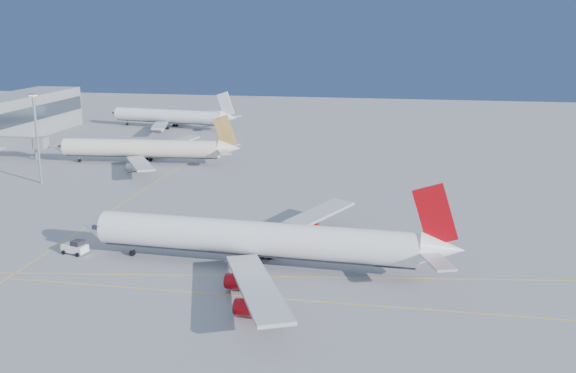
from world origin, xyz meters
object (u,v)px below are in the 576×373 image
at_px(light_mast, 36,131).
at_px(airliner_etihad, 145,149).
at_px(airliner_virgin, 262,240).
at_px(airliner_third, 171,116).
at_px(pushback_tug, 75,247).

bearing_deg(light_mast, airliner_etihad, 56.40).
bearing_deg(light_mast, airliner_virgin, -34.55).
height_order(airliner_etihad, light_mast, light_mast).
bearing_deg(airliner_third, pushback_tug, -68.29).
bearing_deg(light_mast, airliner_third, 88.38).
bearing_deg(airliner_third, airliner_virgin, -55.60).
relative_size(airliner_virgin, pushback_tug, 13.61).
bearing_deg(airliner_etihad, pushback_tug, -81.46).
xyz_separation_m(pushback_tug, light_mast, (-34.39, 46.98, 12.54)).
height_order(pushback_tug, light_mast, light_mast).
height_order(airliner_etihad, pushback_tug, airliner_etihad).
relative_size(airliner_third, light_mast, 2.42).
bearing_deg(airliner_third, light_mast, -82.97).
bearing_deg(airliner_etihad, airliner_third, 99.35).
distance_m(airliner_etihad, airliner_third, 65.29).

